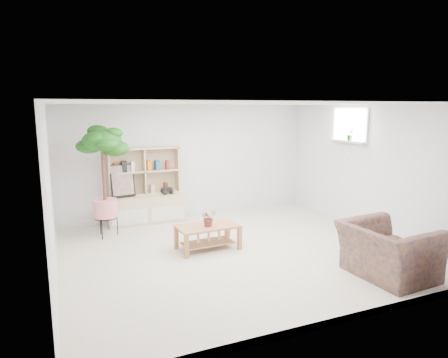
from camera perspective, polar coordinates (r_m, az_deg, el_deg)
name	(u,v)px	position (r m, az deg, el deg)	size (l,w,h in m)	color
floor	(236,251)	(6.70, 1.76, -10.25)	(5.50, 5.00, 0.01)	beige
ceiling	(237,103)	(6.28, 1.88, 10.74)	(5.50, 5.00, 0.01)	white
walls	(237,180)	(6.38, 1.82, -0.10)	(5.51, 5.01, 2.40)	silver
baseboard	(236,248)	(6.68, 1.77, -9.85)	(5.50, 5.00, 0.10)	silver
window	(350,125)	(8.28, 17.61, 7.38)	(0.10, 0.98, 0.68)	#CBE8FF
window_sill	(347,141)	(8.26, 17.17, 5.17)	(0.14, 1.00, 0.04)	silver
storage_unit	(146,186)	(8.26, -11.13, -0.96)	(1.54, 0.52, 1.54)	tan
poster	(123,181)	(8.12, -14.30, -0.28)	(0.48, 0.11, 0.66)	gold
toy_truck	(167,190)	(8.31, -8.17, -1.62)	(0.28, 0.20, 0.15)	black
coffee_table	(208,237)	(6.73, -2.32, -8.31)	(1.01, 0.55, 0.41)	#985732
table_plant	(208,218)	(6.60, -2.23, -5.54)	(0.25, 0.22, 0.28)	#134D1C
floor_tree	(104,182)	(7.48, -16.74, -0.42)	(0.75, 0.75, 2.03)	#12440B
armchair	(388,247)	(6.06, 22.38, -9.00)	(1.15, 1.00, 0.85)	#111A3C
sill_plant	(350,134)	(8.19, 17.57, 6.10)	(0.13, 0.11, 0.24)	#12440B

